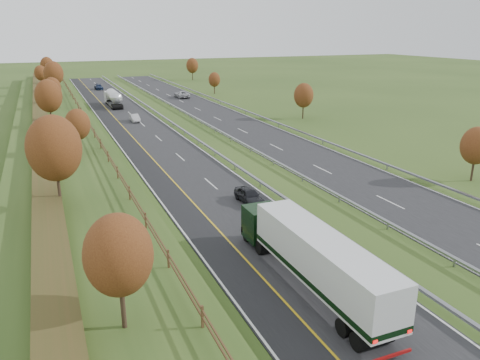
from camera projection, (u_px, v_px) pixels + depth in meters
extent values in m
plane|color=#30491A|center=(209.00, 140.00, 70.28)|extent=(400.00, 400.00, 0.00)
cube|color=black|center=(149.00, 138.00, 71.70)|extent=(10.50, 200.00, 0.04)
cube|color=black|center=(247.00, 129.00, 77.80)|extent=(10.50, 200.00, 0.04)
cube|color=black|center=(124.00, 140.00, 70.31)|extent=(3.00, 200.00, 0.04)
cube|color=silver|center=(115.00, 140.00, 69.82)|extent=(0.15, 200.00, 0.01)
cube|color=gold|center=(134.00, 139.00, 70.85)|extent=(0.15, 200.00, 0.01)
cube|color=silver|center=(181.00, 135.00, 73.55)|extent=(0.15, 200.00, 0.01)
cube|color=silver|center=(219.00, 131.00, 75.92)|extent=(0.15, 200.00, 0.01)
cube|color=silver|center=(274.00, 127.00, 79.66)|extent=(0.15, 200.00, 0.01)
cube|color=silver|center=(339.00, 295.00, 29.17)|extent=(0.15, 4.00, 0.01)
cube|color=silver|center=(258.00, 224.00, 39.70)|extent=(0.15, 4.00, 0.01)
cube|color=silver|center=(390.00, 202.00, 44.87)|extent=(0.15, 4.00, 0.01)
cube|color=silver|center=(211.00, 184.00, 50.22)|extent=(0.15, 4.00, 0.01)
cube|color=silver|center=(322.00, 169.00, 55.40)|extent=(0.15, 4.00, 0.01)
cube|color=silver|center=(180.00, 157.00, 60.75)|extent=(0.15, 4.00, 0.01)
cube|color=silver|center=(276.00, 147.00, 65.92)|extent=(0.15, 4.00, 0.01)
cube|color=silver|center=(158.00, 138.00, 71.27)|extent=(0.15, 4.00, 0.01)
cube|color=silver|center=(243.00, 131.00, 76.45)|extent=(0.15, 4.00, 0.01)
cube|color=silver|center=(142.00, 124.00, 81.80)|extent=(0.15, 4.00, 0.01)
cube|color=silver|center=(217.00, 119.00, 86.97)|extent=(0.15, 4.00, 0.01)
cube|color=silver|center=(130.00, 113.00, 92.32)|extent=(0.15, 4.00, 0.01)
cube|color=silver|center=(198.00, 109.00, 97.50)|extent=(0.15, 4.00, 0.01)
cube|color=silver|center=(120.00, 105.00, 102.85)|extent=(0.15, 4.00, 0.01)
cube|color=silver|center=(182.00, 101.00, 108.02)|extent=(0.15, 4.00, 0.01)
cube|color=silver|center=(112.00, 98.00, 113.37)|extent=(0.15, 4.00, 0.01)
cube|color=silver|center=(168.00, 95.00, 118.55)|extent=(0.15, 4.00, 0.01)
cube|color=silver|center=(105.00, 92.00, 123.89)|extent=(0.15, 4.00, 0.01)
cube|color=silver|center=(157.00, 90.00, 129.07)|extent=(0.15, 4.00, 0.01)
cube|color=silver|center=(100.00, 87.00, 134.42)|extent=(0.15, 4.00, 0.01)
cube|color=silver|center=(148.00, 85.00, 139.60)|extent=(0.15, 4.00, 0.01)
cube|color=silver|center=(95.00, 83.00, 144.94)|extent=(0.15, 4.00, 0.01)
cube|color=silver|center=(140.00, 81.00, 150.12)|extent=(0.15, 4.00, 0.01)
cube|color=silver|center=(91.00, 79.00, 155.47)|extent=(0.15, 4.00, 0.01)
cube|color=silver|center=(133.00, 78.00, 160.65)|extent=(0.15, 4.00, 0.01)
cube|color=#30491A|center=(58.00, 139.00, 66.59)|extent=(12.00, 200.00, 2.00)
cube|color=#393A17|center=(41.00, 129.00, 65.37)|extent=(2.20, 180.00, 1.10)
cube|color=#422B19|center=(90.00, 126.00, 67.78)|extent=(0.08, 184.00, 0.10)
cube|color=#422B19|center=(89.00, 123.00, 67.65)|extent=(0.08, 184.00, 0.10)
cube|color=#422B19|center=(202.00, 317.00, 22.59)|extent=(0.12, 0.12, 1.20)
cube|color=#422B19|center=(168.00, 259.00, 28.29)|extent=(0.12, 0.12, 1.20)
cube|color=#422B19|center=(146.00, 220.00, 34.00)|extent=(0.12, 0.12, 1.20)
cube|color=#422B19|center=(130.00, 193.00, 39.70)|extent=(0.12, 0.12, 1.20)
cube|color=#422B19|center=(117.00, 172.00, 45.40)|extent=(0.12, 0.12, 1.20)
cube|color=#422B19|center=(108.00, 156.00, 51.10)|extent=(0.12, 0.12, 1.20)
cube|color=#422B19|center=(101.00, 144.00, 56.80)|extent=(0.12, 0.12, 1.20)
cube|color=#422B19|center=(94.00, 133.00, 62.50)|extent=(0.12, 0.12, 1.20)
cube|color=#422B19|center=(89.00, 125.00, 68.20)|extent=(0.12, 0.12, 1.20)
cube|color=#422B19|center=(85.00, 117.00, 73.90)|extent=(0.12, 0.12, 1.20)
cube|color=#422B19|center=(81.00, 111.00, 79.60)|extent=(0.12, 0.12, 1.20)
cube|color=#422B19|center=(78.00, 106.00, 85.30)|extent=(0.12, 0.12, 1.20)
cube|color=#422B19|center=(75.00, 101.00, 91.00)|extent=(0.12, 0.12, 1.20)
cube|color=#422B19|center=(73.00, 97.00, 96.70)|extent=(0.12, 0.12, 1.20)
cube|color=#422B19|center=(71.00, 93.00, 102.41)|extent=(0.12, 0.12, 1.20)
cube|color=#422B19|center=(69.00, 90.00, 108.11)|extent=(0.12, 0.12, 1.20)
cube|color=#422B19|center=(67.00, 87.00, 113.81)|extent=(0.12, 0.12, 1.20)
cube|color=#422B19|center=(65.00, 84.00, 119.51)|extent=(0.12, 0.12, 1.20)
cube|color=#422B19|center=(64.00, 81.00, 125.21)|extent=(0.12, 0.12, 1.20)
cube|color=#422B19|center=(62.00, 79.00, 130.91)|extent=(0.12, 0.12, 1.20)
cube|color=#422B19|center=(61.00, 77.00, 136.61)|extent=(0.12, 0.12, 1.20)
cube|color=#422B19|center=(60.00, 75.00, 142.31)|extent=(0.12, 0.12, 1.20)
cube|color=#422B19|center=(59.00, 73.00, 148.01)|extent=(0.12, 0.12, 1.20)
cube|color=gray|center=(185.00, 131.00, 73.62)|extent=(0.32, 200.00, 0.18)
cube|color=gray|center=(396.00, 277.00, 30.75)|extent=(0.10, 0.14, 0.56)
cube|color=gray|center=(336.00, 236.00, 36.89)|extent=(0.10, 0.14, 0.56)
cube|color=gray|center=(293.00, 207.00, 43.03)|extent=(0.10, 0.14, 0.56)
cube|color=gray|center=(260.00, 185.00, 49.17)|extent=(0.10, 0.14, 0.56)
cube|color=gray|center=(235.00, 167.00, 55.31)|extent=(0.10, 0.14, 0.56)
cube|color=gray|center=(215.00, 154.00, 61.45)|extent=(0.10, 0.14, 0.56)
cube|color=gray|center=(198.00, 142.00, 67.58)|extent=(0.10, 0.14, 0.56)
cube|color=gray|center=(185.00, 133.00, 73.72)|extent=(0.10, 0.14, 0.56)
cube|color=gray|center=(173.00, 125.00, 79.86)|extent=(0.10, 0.14, 0.56)
cube|color=gray|center=(163.00, 118.00, 86.00)|extent=(0.10, 0.14, 0.56)
cube|color=gray|center=(154.00, 112.00, 92.14)|extent=(0.10, 0.14, 0.56)
cube|color=gray|center=(147.00, 107.00, 98.28)|extent=(0.10, 0.14, 0.56)
cube|color=gray|center=(140.00, 103.00, 104.42)|extent=(0.10, 0.14, 0.56)
cube|color=gray|center=(134.00, 99.00, 110.56)|extent=(0.10, 0.14, 0.56)
cube|color=gray|center=(129.00, 95.00, 116.70)|extent=(0.10, 0.14, 0.56)
cube|color=gray|center=(124.00, 92.00, 122.84)|extent=(0.10, 0.14, 0.56)
cube|color=gray|center=(120.00, 89.00, 128.98)|extent=(0.10, 0.14, 0.56)
cube|color=gray|center=(116.00, 86.00, 135.12)|extent=(0.10, 0.14, 0.56)
cube|color=gray|center=(112.00, 84.00, 141.26)|extent=(0.10, 0.14, 0.56)
cube|color=gray|center=(109.00, 81.00, 147.40)|extent=(0.10, 0.14, 0.56)
cube|color=gray|center=(106.00, 79.00, 153.54)|extent=(0.10, 0.14, 0.56)
cube|color=gray|center=(103.00, 77.00, 159.67)|extent=(0.10, 0.14, 0.56)
cube|color=gray|center=(215.00, 128.00, 75.51)|extent=(0.32, 200.00, 0.18)
cube|color=gray|center=(454.00, 263.00, 32.63)|extent=(0.10, 0.14, 0.56)
cube|color=gray|center=(388.00, 226.00, 38.77)|extent=(0.10, 0.14, 0.56)
cube|color=gray|center=(339.00, 199.00, 44.91)|extent=(0.10, 0.14, 0.56)
cube|color=gray|center=(302.00, 179.00, 51.05)|extent=(0.10, 0.14, 0.56)
cube|color=gray|center=(274.00, 163.00, 57.19)|extent=(0.10, 0.14, 0.56)
cube|color=gray|center=(250.00, 150.00, 63.33)|extent=(0.10, 0.14, 0.56)
cube|color=gray|center=(231.00, 139.00, 69.47)|extent=(0.10, 0.14, 0.56)
cube|color=gray|center=(215.00, 130.00, 75.61)|extent=(0.10, 0.14, 0.56)
cube|color=gray|center=(201.00, 123.00, 81.75)|extent=(0.10, 0.14, 0.56)
cube|color=gray|center=(190.00, 116.00, 87.89)|extent=(0.10, 0.14, 0.56)
cube|color=gray|center=(179.00, 111.00, 94.03)|extent=(0.10, 0.14, 0.56)
cube|color=gray|center=(170.00, 106.00, 100.17)|extent=(0.10, 0.14, 0.56)
cube|color=gray|center=(163.00, 101.00, 106.31)|extent=(0.10, 0.14, 0.56)
cube|color=gray|center=(156.00, 97.00, 112.45)|extent=(0.10, 0.14, 0.56)
cube|color=gray|center=(149.00, 94.00, 118.59)|extent=(0.10, 0.14, 0.56)
cube|color=gray|center=(143.00, 91.00, 124.72)|extent=(0.10, 0.14, 0.56)
cube|color=gray|center=(138.00, 88.00, 130.86)|extent=(0.10, 0.14, 0.56)
cube|color=gray|center=(134.00, 85.00, 137.00)|extent=(0.10, 0.14, 0.56)
cube|color=gray|center=(129.00, 83.00, 143.14)|extent=(0.10, 0.14, 0.56)
cube|color=gray|center=(125.00, 81.00, 149.28)|extent=(0.10, 0.14, 0.56)
cube|color=gray|center=(122.00, 79.00, 155.42)|extent=(0.10, 0.14, 0.56)
cube|color=gray|center=(118.00, 77.00, 161.56)|extent=(0.10, 0.14, 0.56)
cube|color=gray|center=(278.00, 123.00, 79.76)|extent=(0.32, 200.00, 0.18)
cube|color=gray|center=(387.00, 167.00, 55.30)|extent=(0.10, 0.14, 0.56)
cube|color=gray|center=(323.00, 142.00, 67.58)|extent=(0.10, 0.14, 0.56)
cube|color=gray|center=(278.00, 125.00, 79.86)|extent=(0.10, 0.14, 0.56)
cube|color=gray|center=(246.00, 112.00, 92.14)|extent=(0.10, 0.14, 0.56)
cube|color=gray|center=(221.00, 103.00, 104.42)|extent=(0.10, 0.14, 0.56)
cube|color=gray|center=(201.00, 95.00, 116.70)|extent=(0.10, 0.14, 0.56)
cube|color=gray|center=(185.00, 89.00, 128.98)|extent=(0.10, 0.14, 0.56)
cube|color=gray|center=(172.00, 84.00, 141.26)|extent=(0.10, 0.14, 0.56)
cube|color=gray|center=(161.00, 79.00, 153.53)|extent=(0.10, 0.14, 0.56)
cube|color=gray|center=(151.00, 76.00, 165.81)|extent=(0.10, 0.14, 0.56)
cylinder|color=#2D2116|center=(123.00, 305.00, 22.43)|extent=(0.24, 0.24, 2.43)
ellipsoid|color=#4C2510|center=(118.00, 255.00, 21.61)|extent=(3.24, 3.24, 4.05)
cylinder|color=#2D2116|center=(59.00, 190.00, 37.36)|extent=(0.24, 0.24, 3.15)
ellipsoid|color=#4C2510|center=(54.00, 148.00, 36.30)|extent=(4.20, 4.20, 5.25)
cylinder|color=#2D2116|center=(80.00, 144.00, 54.41)|extent=(0.24, 0.24, 2.16)
ellipsoid|color=#4C2510|center=(78.00, 124.00, 53.68)|extent=(2.88, 2.88, 3.60)
cylinder|color=#2D2116|center=(51.00, 117.00, 69.16)|extent=(0.24, 0.24, 2.88)
ellipsoid|color=#4C2510|center=(48.00, 96.00, 68.19)|extent=(3.84, 3.84, 4.80)
cylinder|color=#2D2116|center=(54.00, 102.00, 85.40)|extent=(0.24, 0.24, 2.34)
ellipsoid|color=#4C2510|center=(52.00, 88.00, 84.61)|extent=(3.12, 3.12, 3.90)
cylinder|color=#2D2116|center=(55.00, 89.00, 101.45)|extent=(0.24, 0.24, 3.06)
ellipsoid|color=#4C2510|center=(53.00, 73.00, 100.42)|extent=(4.08, 4.08, 5.10)
cylinder|color=#2D2116|center=(42.00, 83.00, 116.44)|extent=(0.24, 0.24, 2.25)
ellipsoid|color=#4C2510|center=(41.00, 73.00, 115.68)|extent=(3.00, 3.00, 3.75)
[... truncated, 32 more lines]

